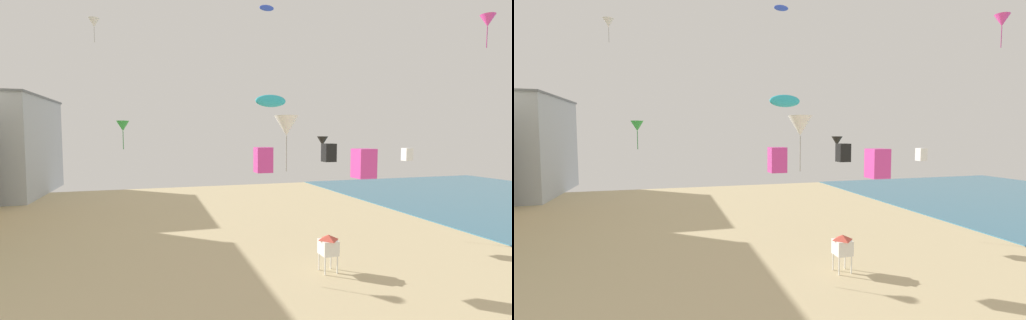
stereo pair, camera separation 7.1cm
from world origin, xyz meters
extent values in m
cylinder|color=white|center=(5.59, 17.23, 0.60)|extent=(0.10, 0.10, 1.20)
cylinder|color=white|center=(6.49, 17.23, 0.60)|extent=(0.10, 0.10, 1.20)
cylinder|color=white|center=(5.59, 18.13, 0.60)|extent=(0.10, 0.10, 1.20)
cylinder|color=white|center=(6.49, 18.13, 0.60)|extent=(0.10, 0.10, 1.20)
cube|color=white|center=(6.04, 17.68, 1.70)|extent=(1.10, 1.10, 1.00)
pyramid|color=#D14C3D|center=(6.04, 17.68, 2.38)|extent=(1.10, 1.10, 0.35)
cube|color=white|center=(10.08, 15.18, 8.02)|extent=(0.50, 0.50, 0.79)
ellipsoid|color=blue|center=(7.79, 36.68, 23.83)|extent=(1.75, 0.48, 0.68)
cone|color=white|center=(1.82, 14.71, 9.74)|extent=(1.34, 1.34, 1.10)
cylinder|color=#A4A4A4|center=(1.82, 14.71, 8.21)|extent=(0.07, 0.07, 1.95)
cone|color=green|center=(-7.31, 25.43, 9.91)|extent=(0.96, 0.96, 0.78)
cylinder|color=#277C35|center=(-7.31, 25.43, 8.83)|extent=(0.05, 0.05, 1.39)
cone|color=white|center=(-9.35, 27.20, 17.93)|extent=(0.81, 0.81, 0.66)
cylinder|color=#A4A4A4|center=(-9.35, 27.20, 17.01)|extent=(0.04, 0.04, 1.18)
cube|color=#DB3D9E|center=(1.97, 19.39, 7.55)|extent=(1.08, 1.08, 1.70)
ellipsoid|color=#2DB7CC|center=(2.53, 19.48, 11.52)|extent=(2.14, 0.59, 0.83)
cube|color=black|center=(9.79, 24.90, 7.66)|extent=(1.02, 1.02, 1.61)
cone|color=black|center=(10.94, 28.41, 8.63)|extent=(1.10, 1.10, 0.90)
cylinder|color=black|center=(10.94, 28.41, 7.38)|extent=(0.06, 0.06, 1.60)
cone|color=#DB3D9E|center=(13.47, 12.93, 15.80)|extent=(0.82, 0.82, 0.67)
cylinder|color=#992A6E|center=(13.47, 12.93, 14.86)|extent=(0.04, 0.04, 1.20)
cube|color=#DB3D9E|center=(4.25, 10.99, 7.91)|extent=(0.87, 0.87, 1.37)
camera|label=1|loc=(-5.21, -3.47, 9.25)|focal=25.00mm
camera|label=2|loc=(-5.14, -3.49, 9.25)|focal=25.00mm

